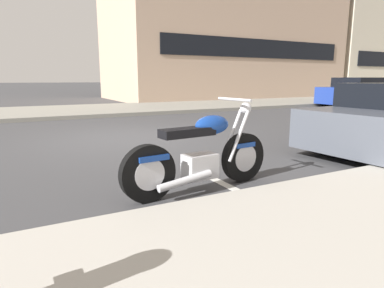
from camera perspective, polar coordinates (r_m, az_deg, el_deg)
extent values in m
plane|color=#3D3D3F|center=(7.91, -10.31, 1.00)|extent=(260.00, 260.00, 0.00)
cube|color=gray|center=(20.33, 17.14, 6.98)|extent=(120.00, 5.00, 0.14)
cube|color=silver|center=(4.50, 4.84, -6.50)|extent=(0.12, 2.20, 0.01)
cylinder|color=black|center=(4.51, 8.75, -2.29)|extent=(0.66, 0.17, 0.66)
cylinder|color=silver|center=(4.51, 8.75, -2.29)|extent=(0.37, 0.15, 0.36)
cylinder|color=black|center=(3.74, -7.58, -5.05)|extent=(0.66, 0.17, 0.66)
cylinder|color=silver|center=(3.74, -7.58, -5.05)|extent=(0.37, 0.15, 0.36)
cube|color=silver|center=(4.09, 1.36, -3.80)|extent=(0.42, 0.30, 0.30)
cube|color=black|center=(3.90, -0.78, 2.03)|extent=(0.70, 0.28, 0.10)
ellipsoid|color=navy|center=(4.09, 3.47, 3.30)|extent=(0.50, 0.28, 0.24)
cube|color=navy|center=(3.72, -6.95, -2.27)|extent=(0.38, 0.21, 0.06)
cube|color=navy|center=(4.46, 8.63, -0.06)|extent=(0.33, 0.19, 0.06)
cylinder|color=silver|center=(4.40, 6.83, 1.62)|extent=(0.34, 0.08, 0.65)
cylinder|color=silver|center=(4.30, 8.03, 1.36)|extent=(0.34, 0.08, 0.65)
cylinder|color=silver|center=(4.28, 7.25, 7.61)|extent=(0.09, 0.62, 0.04)
sphere|color=silver|center=(4.42, 9.20, 6.10)|extent=(0.15, 0.15, 0.15)
cylinder|color=silver|center=(3.84, -1.15, -6.30)|extent=(0.71, 0.16, 0.16)
cylinder|color=black|center=(6.80, 21.29, 1.44)|extent=(0.63, 0.26, 0.62)
cube|color=navy|center=(18.83, 26.50, 7.53)|extent=(4.20, 1.84, 0.81)
cube|color=black|center=(18.92, 26.90, 9.43)|extent=(2.35, 1.67, 0.46)
cylinder|color=black|center=(17.25, 25.99, 6.50)|extent=(0.62, 0.23, 0.62)
cylinder|color=black|center=(18.23, 21.84, 7.01)|extent=(0.62, 0.23, 0.62)
cylinder|color=black|center=(20.43, 26.80, 6.98)|extent=(0.62, 0.23, 0.62)
cube|color=black|center=(21.50, 11.58, 15.75)|extent=(13.16, 0.06, 1.10)
cube|color=beige|center=(34.61, 26.11, 18.57)|extent=(10.78, 8.01, 13.00)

